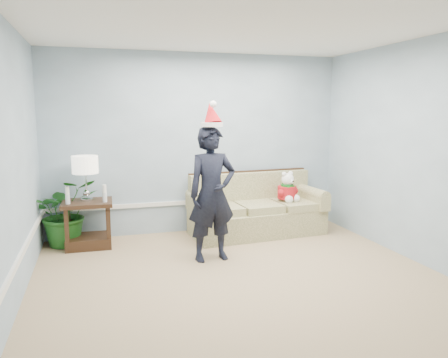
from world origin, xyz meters
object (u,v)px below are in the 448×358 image
sofa (256,212)px  teddy_bear (287,190)px  houseplant (66,212)px  side_table (88,229)px  table_lamp (85,167)px  man (212,194)px

sofa → teddy_bear: (0.47, -0.09, 0.32)m
houseplant → teddy_bear: 3.21m
sofa → houseplant: size_ratio=2.16×
sofa → side_table: bearing=175.8°
table_lamp → houseplant: table_lamp is taller
sofa → man: man is taller
houseplant → table_lamp: bearing=-23.6°
side_table → table_lamp: (-0.00, 0.03, 0.86)m
side_table → man: (1.49, -0.98, 0.59)m
man → side_table: bearing=140.2°
man → sofa: bearing=39.3°
sofa → teddy_bear: size_ratio=4.34×
teddy_bear → houseplant: bearing=156.2°
table_lamp → teddy_bear: 2.95m
houseplant → man: (1.78, -1.14, 0.37)m
side_table → teddy_bear: size_ratio=1.44×
houseplant → teddy_bear: teddy_bear is taller
teddy_bear → sofa: bearing=149.8°
side_table → man: bearing=-33.3°
side_table → houseplant: bearing=151.3°
man → teddy_bear: man is taller
man → teddy_bear: (1.42, 0.88, -0.18)m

